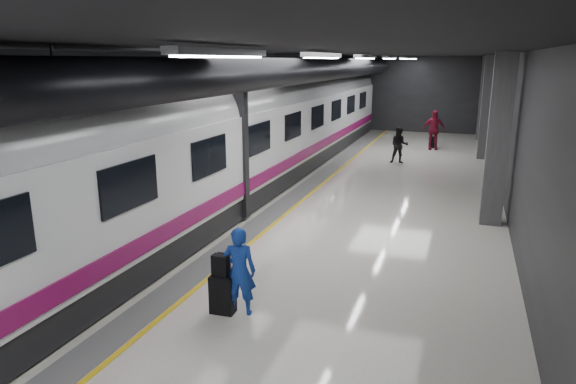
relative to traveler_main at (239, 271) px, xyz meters
The scene contains 9 objects.
ground 5.00m from the traveler_main, 93.08° to the left, with size 40.00×40.00×0.00m, color silver.
platform_hall 6.52m from the traveler_main, 95.35° to the left, with size 10.02×40.02×4.51m.
train 6.19m from the traveler_main, 125.45° to the left, with size 3.05×38.00×4.05m.
traveler_main is the anchor object (origin of this frame).
suitcase_main 0.54m from the traveler_main, 165.41° to the right, with size 0.42×0.27×0.68m, color black.
shoulder_bag 0.34m from the traveler_main, 165.94° to the right, with size 0.29×0.15×0.38m, color black.
traveler_far_a 14.55m from the traveler_main, 86.69° to the left, with size 0.76×0.59×1.56m, color black.
traveler_far_b 18.68m from the traveler_main, 83.99° to the left, with size 1.14×0.47×1.94m, color maroon.
suitcase_far 19.20m from the traveler_main, 84.19° to the left, with size 0.38×0.25×0.56m, color black.
Camera 1 is at (3.74, -12.37, 4.30)m, focal length 32.00 mm.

